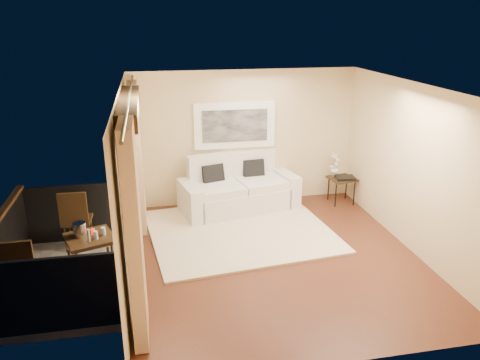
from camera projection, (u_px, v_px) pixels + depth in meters
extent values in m
plane|color=#552919|center=(276.00, 257.00, 7.52)|extent=(5.00, 5.00, 0.00)
plane|color=white|center=(281.00, 88.00, 6.63)|extent=(5.00, 5.00, 0.00)
plane|color=#CDB589|center=(245.00, 138.00, 9.39)|extent=(4.50, 0.00, 4.50)
plane|color=#CDB589|center=(344.00, 257.00, 4.76)|extent=(4.50, 0.00, 4.50)
plane|color=#CDB589|center=(414.00, 169.00, 7.48)|extent=(0.00, 5.00, 5.00)
plane|color=#CDB589|center=(129.00, 153.00, 8.38)|extent=(0.00, 2.70, 2.70)
plane|color=#CDB589|center=(120.00, 247.00, 4.96)|extent=(0.00, 2.70, 2.70)
plane|color=#CDB589|center=(119.00, 104.00, 6.27)|extent=(0.00, 2.40, 2.40)
cube|color=#322010|center=(128.00, 106.00, 6.30)|extent=(0.28, 2.40, 0.22)
cube|color=#605B56|center=(72.00, 280.00, 6.97)|extent=(1.80, 2.60, 0.12)
cube|color=black|center=(4.00, 252.00, 6.63)|extent=(0.06, 2.60, 1.00)
cube|color=black|center=(78.00, 213.00, 7.96)|extent=(1.80, 0.06, 1.00)
cube|color=black|center=(51.00, 295.00, 5.61)|extent=(1.80, 0.06, 1.00)
cube|color=tan|center=(137.00, 159.00, 8.14)|extent=(0.16, 0.75, 2.62)
cube|color=tan|center=(134.00, 237.00, 5.27)|extent=(0.16, 0.75, 2.62)
cylinder|color=#4C473F|center=(129.00, 98.00, 6.27)|extent=(0.04, 4.80, 0.04)
cube|color=white|center=(235.00, 125.00, 9.23)|extent=(1.62, 0.05, 0.92)
cube|color=black|center=(235.00, 126.00, 9.20)|extent=(1.30, 0.02, 0.64)
cube|color=beige|center=(240.00, 231.00, 8.39)|extent=(3.40, 3.05, 0.04)
cube|color=silver|center=(239.00, 199.00, 9.28)|extent=(2.01, 1.34, 0.46)
cube|color=silver|center=(232.00, 173.00, 9.47)|extent=(1.85, 0.62, 0.89)
cube|color=silver|center=(190.00, 202.00, 8.87)|extent=(0.46, 1.01, 0.67)
cube|color=silver|center=(284.00, 187.00, 9.62)|extent=(0.46, 1.01, 0.67)
cube|color=silver|center=(219.00, 188.00, 8.99)|extent=(1.03, 1.03, 0.15)
cube|color=silver|center=(260.00, 182.00, 9.31)|extent=(1.03, 1.03, 0.15)
cube|color=black|center=(213.00, 176.00, 9.14)|extent=(0.47, 0.32, 0.44)
cube|color=black|center=(254.00, 170.00, 9.46)|extent=(0.45, 0.24, 0.44)
cube|color=#322010|center=(342.00, 179.00, 9.55)|extent=(0.58, 0.58, 0.04)
cylinder|color=black|center=(336.00, 195.00, 9.42)|extent=(0.03, 0.03, 0.50)
cylinder|color=black|center=(354.00, 194.00, 9.49)|extent=(0.03, 0.03, 0.50)
cylinder|color=black|center=(328.00, 188.00, 9.79)|extent=(0.03, 0.03, 0.50)
cylinder|color=black|center=(346.00, 187.00, 9.86)|extent=(0.03, 0.03, 0.50)
cube|color=black|center=(345.00, 178.00, 9.47)|extent=(0.40, 0.31, 0.05)
imported|color=white|center=(335.00, 164.00, 9.54)|extent=(0.32, 0.33, 0.53)
cube|color=#322010|center=(90.00, 238.00, 6.56)|extent=(0.80, 0.80, 0.05)
cylinder|color=#322010|center=(72.00, 273.00, 6.41)|extent=(0.04, 0.04, 0.69)
cylinder|color=#322010|center=(110.00, 269.00, 6.50)|extent=(0.04, 0.04, 0.69)
cylinder|color=#322010|center=(76.00, 255.00, 6.88)|extent=(0.04, 0.04, 0.69)
cylinder|color=#322010|center=(112.00, 252.00, 6.97)|extent=(0.04, 0.04, 0.69)
cube|color=#322010|center=(77.00, 220.00, 7.72)|extent=(0.46, 0.46, 0.05)
cube|color=#322010|center=(73.00, 210.00, 7.44)|extent=(0.45, 0.07, 0.58)
cylinder|color=#322010|center=(92.00, 229.00, 8.00)|extent=(0.03, 0.03, 0.46)
cylinder|color=#322010|center=(70.00, 230.00, 7.95)|extent=(0.03, 0.03, 0.46)
cylinder|color=#322010|center=(89.00, 238.00, 7.66)|extent=(0.03, 0.03, 0.46)
cylinder|color=#322010|center=(66.00, 239.00, 7.61)|extent=(0.03, 0.03, 0.46)
cube|color=#322010|center=(17.00, 285.00, 5.93)|extent=(0.42, 0.42, 0.05)
cube|color=#322010|center=(17.00, 261.00, 6.02)|extent=(0.41, 0.05, 0.54)
cylinder|color=#322010|center=(2.00, 310.00, 5.82)|extent=(0.03, 0.03, 0.42)
cylinder|color=#322010|center=(30.00, 307.00, 5.88)|extent=(0.03, 0.03, 0.42)
cylinder|color=#322010|center=(9.00, 295.00, 6.13)|extent=(0.03, 0.03, 0.42)
cylinder|color=#322010|center=(36.00, 292.00, 6.19)|extent=(0.03, 0.03, 0.42)
cylinder|color=white|center=(80.00, 229.00, 6.55)|extent=(0.18, 0.18, 0.20)
cylinder|color=red|center=(93.00, 232.00, 6.64)|extent=(0.06, 0.06, 0.07)
cylinder|color=silver|center=(89.00, 235.00, 6.39)|extent=(0.04, 0.04, 0.18)
cylinder|color=silver|center=(96.00, 235.00, 6.47)|extent=(0.06, 0.06, 0.12)
cylinder|color=silver|center=(104.00, 231.00, 6.59)|extent=(0.06, 0.06, 0.12)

